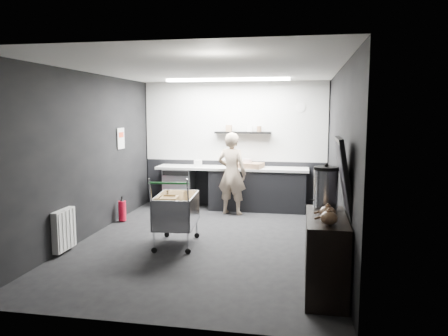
# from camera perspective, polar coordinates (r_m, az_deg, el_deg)

# --- Properties ---
(floor) EXTENTS (5.50, 5.50, 0.00)m
(floor) POSITION_cam_1_polar(r_m,az_deg,el_deg) (7.06, -2.24, -9.64)
(floor) COLOR black
(floor) RESTS_ON ground
(ceiling) EXTENTS (5.50, 5.50, 0.00)m
(ceiling) POSITION_cam_1_polar(r_m,az_deg,el_deg) (6.77, -2.36, 12.76)
(ceiling) COLOR silver
(ceiling) RESTS_ON wall_back
(wall_back) EXTENTS (5.50, 0.00, 5.50)m
(wall_back) POSITION_cam_1_polar(r_m,az_deg,el_deg) (9.47, 1.36, 3.07)
(wall_back) COLOR black
(wall_back) RESTS_ON floor
(wall_front) EXTENTS (5.50, 0.00, 5.50)m
(wall_front) POSITION_cam_1_polar(r_m,az_deg,el_deg) (4.17, -10.62, -2.65)
(wall_front) COLOR black
(wall_front) RESTS_ON floor
(wall_left) EXTENTS (0.00, 5.50, 5.50)m
(wall_left) POSITION_cam_1_polar(r_m,az_deg,el_deg) (7.48, -17.43, 1.56)
(wall_left) COLOR black
(wall_left) RESTS_ON floor
(wall_right) EXTENTS (0.00, 5.50, 5.50)m
(wall_right) POSITION_cam_1_polar(r_m,az_deg,el_deg) (6.64, 14.80, 0.96)
(wall_right) COLOR black
(wall_right) RESTS_ON floor
(kitchen_wall_panel) EXTENTS (3.95, 0.02, 1.70)m
(kitchen_wall_panel) POSITION_cam_1_polar(r_m,az_deg,el_deg) (9.43, 1.35, 6.09)
(kitchen_wall_panel) COLOR #B9BAB5
(kitchen_wall_panel) RESTS_ON wall_back
(dado_panel) EXTENTS (3.95, 0.02, 1.00)m
(dado_panel) POSITION_cam_1_polar(r_m,az_deg,el_deg) (9.56, 1.32, -2.03)
(dado_panel) COLOR black
(dado_panel) RESTS_ON wall_back
(floating_shelf) EXTENTS (1.20, 0.22, 0.04)m
(floating_shelf) POSITION_cam_1_polar(r_m,az_deg,el_deg) (9.30, 2.46, 4.65)
(floating_shelf) COLOR black
(floating_shelf) RESTS_ON wall_back
(wall_clock) EXTENTS (0.20, 0.03, 0.20)m
(wall_clock) POSITION_cam_1_polar(r_m,az_deg,el_deg) (9.30, 9.97, 7.81)
(wall_clock) COLOR silver
(wall_clock) RESTS_ON wall_back
(poster) EXTENTS (0.02, 0.30, 0.40)m
(poster) POSITION_cam_1_polar(r_m,az_deg,el_deg) (8.62, -13.34, 3.77)
(poster) COLOR silver
(poster) RESTS_ON wall_left
(poster_red_band) EXTENTS (0.02, 0.22, 0.10)m
(poster_red_band) POSITION_cam_1_polar(r_m,az_deg,el_deg) (8.62, -13.32, 4.24)
(poster_red_band) COLOR red
(poster_red_band) RESTS_ON poster
(radiator) EXTENTS (0.10, 0.50, 0.60)m
(radiator) POSITION_cam_1_polar(r_m,az_deg,el_deg) (6.85, -20.18, -7.58)
(radiator) COLOR silver
(radiator) RESTS_ON wall_left
(ceiling_strip) EXTENTS (2.40, 0.20, 0.04)m
(ceiling_strip) POSITION_cam_1_polar(r_m,az_deg,el_deg) (8.58, 0.42, 11.44)
(ceiling_strip) COLOR white
(ceiling_strip) RESTS_ON ceiling
(prep_counter) EXTENTS (3.20, 0.61, 0.90)m
(prep_counter) POSITION_cam_1_polar(r_m,az_deg,el_deg) (9.24, 1.85, -2.62)
(prep_counter) COLOR black
(prep_counter) RESTS_ON floor
(person) EXTENTS (0.68, 0.52, 1.66)m
(person) POSITION_cam_1_polar(r_m,az_deg,el_deg) (8.75, 1.03, -0.73)
(person) COLOR beige
(person) RESTS_ON floor
(shopping_cart) EXTENTS (0.66, 1.02, 1.07)m
(shopping_cart) POSITION_cam_1_polar(r_m,az_deg,el_deg) (6.81, -6.28, -5.84)
(shopping_cart) COLOR silver
(shopping_cart) RESTS_ON floor
(sideboard) EXTENTS (0.51, 1.19, 1.78)m
(sideboard) POSITION_cam_1_polar(r_m,az_deg,el_deg) (5.19, 13.28, -9.60)
(sideboard) COLOR black
(sideboard) RESTS_ON floor
(fire_extinguisher) EXTENTS (0.14, 0.14, 0.46)m
(fire_extinguisher) POSITION_cam_1_polar(r_m,az_deg,el_deg) (8.46, -13.15, -5.37)
(fire_extinguisher) COLOR red
(fire_extinguisher) RESTS_ON floor
(cardboard_box) EXTENTS (0.61, 0.51, 0.11)m
(cardboard_box) POSITION_cam_1_polar(r_m,az_deg,el_deg) (9.09, 3.36, 0.36)
(cardboard_box) COLOR #886548
(cardboard_box) RESTS_ON prep_counter
(pink_tub) EXTENTS (0.18, 0.18, 0.18)m
(pink_tub) POSITION_cam_1_polar(r_m,az_deg,el_deg) (9.14, 3.08, 0.63)
(pink_tub) COLOR beige
(pink_tub) RESTS_ON prep_counter
(white_container) EXTENTS (0.17, 0.14, 0.14)m
(white_container) POSITION_cam_1_polar(r_m,az_deg,el_deg) (9.28, -3.41, 0.61)
(white_container) COLOR silver
(white_container) RESTS_ON prep_counter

